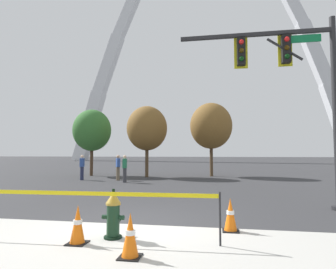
# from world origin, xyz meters

# --- Properties ---
(ground_plane) EXTENTS (240.00, 240.00, 0.00)m
(ground_plane) POSITION_xyz_m (0.00, 0.00, 0.00)
(ground_plane) COLOR #333335
(fire_hydrant) EXTENTS (0.46, 0.48, 0.99)m
(fire_hydrant) POSITION_xyz_m (-0.12, -1.19, 0.47)
(fire_hydrant) COLOR black
(fire_hydrant) RESTS_ON ground
(caution_tape_barrier) EXTENTS (5.33, 0.20, 1.00)m
(caution_tape_barrier) POSITION_xyz_m (-0.64, -1.41, 0.68)
(caution_tape_barrier) COLOR #232326
(caution_tape_barrier) RESTS_ON ground
(traffic_cone_by_hydrant) EXTENTS (0.36, 0.36, 0.73)m
(traffic_cone_by_hydrant) POSITION_xyz_m (-0.65, -1.64, 0.36)
(traffic_cone_by_hydrant) COLOR black
(traffic_cone_by_hydrant) RESTS_ON ground
(traffic_cone_mid_sidewalk) EXTENTS (0.36, 0.36, 0.73)m
(traffic_cone_mid_sidewalk) POSITION_xyz_m (0.54, -2.16, 0.36)
(traffic_cone_mid_sidewalk) COLOR black
(traffic_cone_mid_sidewalk) RESTS_ON ground
(traffic_cone_curb_edge) EXTENTS (0.36, 0.36, 0.73)m
(traffic_cone_curb_edge) POSITION_xyz_m (2.25, -0.29, 0.36)
(traffic_cone_curb_edge) COLOR black
(traffic_cone_curb_edge) RESTS_ON ground
(traffic_signal_gantry) EXTENTS (5.02, 0.44, 6.00)m
(traffic_signal_gantry) POSITION_xyz_m (4.47, 2.63, 4.07)
(traffic_signal_gantry) COLOR #232326
(traffic_signal_gantry) RESTS_ON ground
(monument_arch) EXTENTS (60.11, 2.69, 55.40)m
(monument_arch) POSITION_xyz_m (-0.00, 53.69, 24.29)
(monument_arch) COLOR silver
(monument_arch) RESTS_ON ground
(tree_far_left) EXTENTS (2.88, 2.88, 5.05)m
(tree_far_left) POSITION_xyz_m (-7.36, 13.47, 3.45)
(tree_far_left) COLOR #473323
(tree_far_left) RESTS_ON ground
(tree_left_mid) EXTENTS (2.92, 2.92, 5.12)m
(tree_left_mid) POSITION_xyz_m (-2.94, 13.05, 3.50)
(tree_left_mid) COLOR brown
(tree_left_mid) RESTS_ON ground
(tree_center_left) EXTENTS (3.12, 3.12, 5.47)m
(tree_center_left) POSITION_xyz_m (1.64, 14.47, 3.74)
(tree_center_left) COLOR brown
(tree_center_left) RESTS_ON ground
(pedestrian_walking_left) EXTENTS (0.23, 0.36, 1.59)m
(pedestrian_walking_left) POSITION_xyz_m (-6.48, 10.18, 0.82)
(pedestrian_walking_left) COLOR #232847
(pedestrian_walking_left) RESTS_ON ground
(pedestrian_standing_center) EXTENTS (0.23, 0.36, 1.59)m
(pedestrian_standing_center) POSITION_xyz_m (-3.31, 9.19, 0.82)
(pedestrian_standing_center) COLOR #38383D
(pedestrian_standing_center) RESTS_ON ground
(pedestrian_walking_right) EXTENTS (0.36, 0.39, 1.59)m
(pedestrian_walking_right) POSITION_xyz_m (-4.14, 10.36, 0.82)
(pedestrian_walking_right) COLOR brown
(pedestrian_walking_right) RESTS_ON ground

